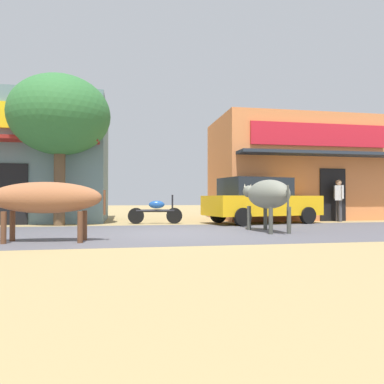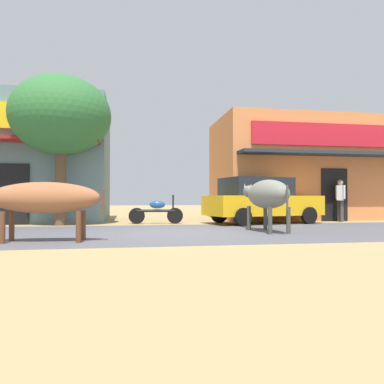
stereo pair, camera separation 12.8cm
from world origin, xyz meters
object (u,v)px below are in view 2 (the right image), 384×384
object	(u,v)px
parked_motorcycle	(157,211)
roadside_tree	(61,116)
pedestrian_by_shop	(340,197)
cow_far_dark	(267,195)
cow_near_brown	(41,198)
parked_hatchback_car	(261,200)

from	to	relation	value
parked_motorcycle	roadside_tree	bearing A→B (deg)	-176.13
pedestrian_by_shop	cow_far_dark	bearing A→B (deg)	-140.61
roadside_tree	parked_motorcycle	distance (m)	4.58
roadside_tree	parked_motorcycle	bearing A→B (deg)	3.87
parked_motorcycle	cow_near_brown	distance (m)	5.84
parked_hatchback_car	pedestrian_by_shop	distance (m)	3.47
parked_hatchback_car	pedestrian_by_shop	world-z (taller)	same
parked_motorcycle	cow_far_dark	size ratio (longest dim) A/B	0.74
parked_motorcycle	pedestrian_by_shop	bearing A→B (deg)	0.06
roadside_tree	parked_motorcycle	xyz separation A→B (m)	(3.25, 0.22, -3.22)
parked_motorcycle	cow_near_brown	xyz separation A→B (m)	(-2.79, -5.10, 0.45)
parked_motorcycle	pedestrian_by_shop	world-z (taller)	pedestrian_by_shop
roadside_tree	cow_near_brown	world-z (taller)	roadside_tree
parked_hatchback_car	cow_near_brown	bearing A→B (deg)	-144.51
roadside_tree	parked_motorcycle	world-z (taller)	roadside_tree
cow_near_brown	cow_far_dark	world-z (taller)	cow_far_dark
cow_near_brown	pedestrian_by_shop	bearing A→B (deg)	27.18
roadside_tree	parked_hatchback_car	size ratio (longest dim) A/B	1.15
parked_hatchback_car	parked_motorcycle	xyz separation A→B (m)	(-3.72, 0.45, -0.38)
cow_near_brown	cow_far_dark	bearing A→B (deg)	14.78
parked_motorcycle	pedestrian_by_shop	xyz separation A→B (m)	(7.16, 0.01, 0.50)
cow_far_dark	pedestrian_by_shop	xyz separation A→B (m)	(4.46, 3.66, -0.04)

